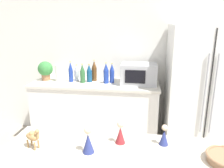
{
  "coord_description": "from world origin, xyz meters",
  "views": [
    {
      "loc": [
        0.16,
        -0.52,
        1.72
      ],
      "look_at": [
        -0.12,
        1.46,
        1.16
      ],
      "focal_mm": 35.0,
      "sensor_mm": 36.0,
      "label": 1
    }
  ],
  "objects": [
    {
      "name": "wise_man_figurine_crimson",
      "position": [
        0.3,
        0.66,
        1.07
      ],
      "size": [
        0.05,
        0.05,
        0.13
      ],
      "color": "navy",
      "rests_on": "bar_counter"
    },
    {
      "name": "potted_plant",
      "position": [
        -1.24,
        2.43,
        1.06
      ],
      "size": [
        0.21,
        0.21,
        0.28
      ],
      "color": "#9E6B47",
      "rests_on": "back_counter"
    },
    {
      "name": "back_bottle_3",
      "position": [
        -0.26,
        2.42,
        1.04
      ],
      "size": [
        0.07,
        0.07,
        0.28
      ],
      "color": "navy",
      "rests_on": "back_counter"
    },
    {
      "name": "refrigerator",
      "position": [
        0.92,
        2.32,
        0.85
      ],
      "size": [
        0.86,
        0.74,
        1.7
      ],
      "color": "white",
      "rests_on": "ground_plane"
    },
    {
      "name": "back_bottle_6",
      "position": [
        -0.53,
        2.49,
        1.05
      ],
      "size": [
        0.07,
        0.07,
        0.3
      ],
      "color": "brown",
      "rests_on": "back_counter"
    },
    {
      "name": "wise_man_figurine_blue",
      "position": [
        -0.13,
        0.52,
        1.09
      ],
      "size": [
        0.07,
        0.07,
        0.16
      ],
      "color": "navy",
      "rests_on": "bar_counter"
    },
    {
      "name": "back_bottle_5",
      "position": [
        -0.85,
        2.39,
        1.05
      ],
      "size": [
        0.06,
        0.06,
        0.29
      ],
      "color": "navy",
      "rests_on": "back_counter"
    },
    {
      "name": "camel_figurine",
      "position": [
        -0.45,
        0.52,
        1.09
      ],
      "size": [
        0.1,
        0.08,
        0.13
      ],
      "color": "#A87F4C",
      "rests_on": "bar_counter"
    },
    {
      "name": "back_bottle_2",
      "position": [
        -0.67,
        2.37,
        1.03
      ],
      "size": [
        0.07,
        0.07,
        0.27
      ],
      "color": "#2D6033",
      "rests_on": "back_counter"
    },
    {
      "name": "microwave",
      "position": [
        0.11,
        2.42,
        1.05
      ],
      "size": [
        0.48,
        0.37,
        0.28
      ],
      "color": "#B2B5BA",
      "rests_on": "back_counter"
    },
    {
      "name": "paper_towel_roll",
      "position": [
        -1.02,
        2.4,
        1.03
      ],
      "size": [
        0.11,
        0.11,
        0.24
      ],
      "color": "white",
      "rests_on": "back_counter"
    },
    {
      "name": "back_bottle_4",
      "position": [
        -0.78,
        2.46,
        1.02
      ],
      "size": [
        0.07,
        0.07,
        0.24
      ],
      "color": "#B2B7BC",
      "rests_on": "back_counter"
    },
    {
      "name": "wise_man_figurine_purple",
      "position": [
        0.04,
        0.65,
        1.08
      ],
      "size": [
        0.06,
        0.06,
        0.14
      ],
      "color": "maroon",
      "rests_on": "bar_counter"
    },
    {
      "name": "back_bottle_1",
      "position": [
        -0.59,
        2.42,
        1.03
      ],
      "size": [
        0.07,
        0.07,
        0.26
      ],
      "color": "navy",
      "rests_on": "back_counter"
    },
    {
      "name": "back_bottle_0",
      "position": [
        -0.34,
        2.38,
        1.05
      ],
      "size": [
        0.07,
        0.07,
        0.29
      ],
      "color": "navy",
      "rests_on": "back_counter"
    },
    {
      "name": "wall_back",
      "position": [
        0.0,
        2.73,
        1.27
      ],
      "size": [
        8.0,
        0.06,
        2.55
      ],
      "color": "white",
      "rests_on": "ground_plane"
    },
    {
      "name": "back_counter",
      "position": [
        -0.5,
        2.4,
        0.45
      ],
      "size": [
        1.79,
        0.63,
        0.91
      ],
      "color": "white",
      "rests_on": "ground_plane"
    }
  ]
}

